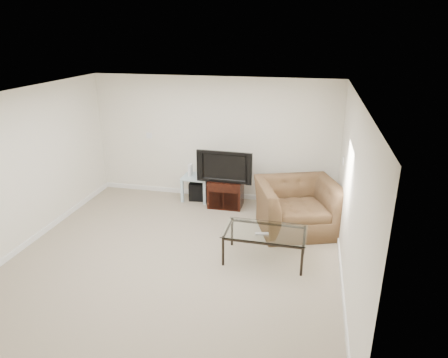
% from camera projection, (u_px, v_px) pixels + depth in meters
% --- Properties ---
extents(floor, '(5.00, 5.00, 0.00)m').
position_uv_depth(floor, '(176.00, 256.00, 6.25)').
color(floor, tan).
rests_on(floor, ground).
extents(ceiling, '(5.00, 5.00, 0.00)m').
position_uv_depth(ceiling, '(168.00, 95.00, 5.37)').
color(ceiling, white).
rests_on(ceiling, ground).
extents(wall_back, '(5.00, 0.02, 2.50)m').
position_uv_depth(wall_back, '(214.00, 139.00, 8.09)').
color(wall_back, silver).
rests_on(wall_back, ground).
extents(wall_left, '(0.02, 5.00, 2.50)m').
position_uv_depth(wall_left, '(23.00, 170.00, 6.32)').
color(wall_left, silver).
rests_on(wall_left, ground).
extents(wall_right, '(0.02, 5.00, 2.50)m').
position_uv_depth(wall_right, '(351.00, 197.00, 5.30)').
color(wall_right, silver).
rests_on(wall_right, ground).
extents(plate_back, '(0.12, 0.02, 0.12)m').
position_uv_depth(plate_back, '(149.00, 136.00, 8.37)').
color(plate_back, white).
rests_on(plate_back, wall_back).
extents(plate_right_switch, '(0.02, 0.09, 0.13)m').
position_uv_depth(plate_right_switch, '(343.00, 161.00, 6.76)').
color(plate_right_switch, white).
rests_on(plate_right_switch, wall_right).
extents(plate_right_outlet, '(0.02, 0.08, 0.12)m').
position_uv_depth(plate_right_outlet, '(339.00, 219.00, 6.82)').
color(plate_right_outlet, white).
rests_on(plate_right_outlet, wall_right).
extents(tv_stand, '(0.67, 0.47, 0.55)m').
position_uv_depth(tv_stand, '(226.00, 193.00, 7.95)').
color(tv_stand, black).
rests_on(tv_stand, floor).
extents(dvd_player, '(0.39, 0.27, 0.05)m').
position_uv_depth(dvd_player, '(225.00, 185.00, 7.85)').
color(dvd_player, black).
rests_on(dvd_player, tv_stand).
extents(television, '(1.02, 0.23, 0.63)m').
position_uv_depth(television, '(226.00, 165.00, 7.72)').
color(television, black).
rests_on(television, tv_stand).
extents(side_table, '(0.56, 0.56, 0.52)m').
position_uv_depth(side_table, '(197.00, 187.00, 8.30)').
color(side_table, '#A4BFC8').
rests_on(side_table, floor).
extents(subwoofer, '(0.42, 0.42, 0.38)m').
position_uv_depth(subwoofer, '(199.00, 190.00, 8.34)').
color(subwoofer, black).
rests_on(subwoofer, floor).
extents(game_console, '(0.05, 0.17, 0.24)m').
position_uv_depth(game_console, '(190.00, 170.00, 8.18)').
color(game_console, white).
rests_on(game_console, side_table).
extents(game_case, '(0.08, 0.16, 0.20)m').
position_uv_depth(game_case, '(199.00, 171.00, 8.14)').
color(game_case, silver).
rests_on(game_case, side_table).
extents(recliner, '(1.57, 1.28, 1.18)m').
position_uv_depth(recliner, '(298.00, 198.00, 6.91)').
color(recliner, '#502C1C').
rests_on(recliner, floor).
extents(coffee_table, '(1.26, 0.73, 0.49)m').
position_uv_depth(coffee_table, '(265.00, 245.00, 6.09)').
color(coffee_table, black).
rests_on(coffee_table, floor).
extents(remote, '(0.20, 0.10, 0.02)m').
position_uv_depth(remote, '(262.00, 234.00, 5.90)').
color(remote, '#B2B2B7').
rests_on(remote, coffee_table).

